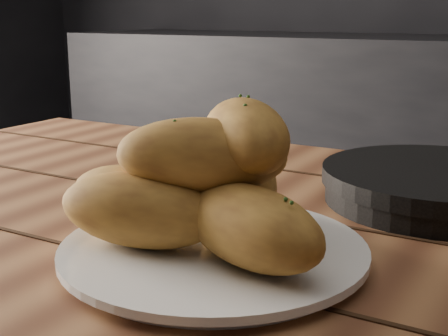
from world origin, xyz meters
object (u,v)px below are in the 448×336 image
Objects in this scene: table at (226,318)px; bread_rolls at (200,188)px; skillet at (441,186)px; plate at (214,252)px.

bread_rolls reaches higher than table.
skillet is (0.17, 0.25, 0.12)m from table.
skillet reaches higher than table.
skillet is at bearing 61.77° from bread_rolls.
skillet reaches higher than plate.
table is 0.32m from skillet.
plate is at bearing -116.18° from skillet.
plate is 0.34m from skillet.
plate is at bearing 4.95° from bread_rolls.
bread_rolls is at bearing -84.60° from table.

